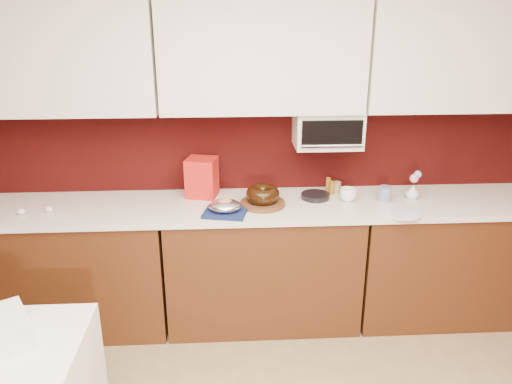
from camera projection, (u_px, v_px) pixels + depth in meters
The scene contains 29 objects.
wall_back at pixel (260, 142), 3.56m from camera, with size 4.00×0.02×2.50m, color black.
base_cabinet_left at pixel (72, 270), 3.47m from camera, with size 1.31×0.58×0.86m, color #4A250E.
base_cabinet_center at pixel (263, 265), 3.55m from camera, with size 1.31×0.58×0.86m, color #4A250E.
base_cabinet_right at pixel (446, 260), 3.62m from camera, with size 1.31×0.58×0.86m, color #4A250E.
countertop at pixel (263, 206), 3.39m from camera, with size 4.00×0.62×0.04m, color silver.
upper_cabinet_left at pixel (50, 58), 3.12m from camera, with size 1.31×0.33×0.70m, color white.
upper_cabinet_center at pixel (262, 57), 3.19m from camera, with size 1.31×0.33×0.70m, color white.
upper_cabinet_right at pixel (465, 56), 3.27m from camera, with size 1.31×0.33×0.70m, color white.
toaster_oven at pixel (327, 128), 3.40m from camera, with size 0.45×0.30×0.25m, color white.
toaster_oven_door at pixel (332, 134), 3.25m from camera, with size 0.40×0.02×0.18m, color black.
toaster_oven_handle at pixel (332, 146), 3.26m from camera, with size 0.02×0.02×0.42m, color silver.
cake_base at pixel (263, 204), 3.34m from camera, with size 0.30×0.30×0.03m, color #59321A.
bundt_cake at pixel (263, 194), 3.32m from camera, with size 0.23×0.23×0.09m, color black.
navy_towel at pixel (225, 212), 3.21m from camera, with size 0.27×0.23×0.02m, color #14214E.
foil_ham_nest at pixel (225, 206), 3.19m from camera, with size 0.21×0.18×0.08m, color white.
roasted_ham at pixel (225, 202), 3.19m from camera, with size 0.09×0.08×0.06m, color #C6735A.
pandoro_box at pixel (202, 177), 3.48m from camera, with size 0.20×0.18×0.27m, color #AA0B1C.
dark_pan at pixel (315, 196), 3.47m from camera, with size 0.20×0.20×0.03m, color black.
coffee_mug at pixel (348, 193), 3.41m from camera, with size 0.10×0.10×0.11m, color white.
blue_jar at pixel (385, 194), 3.41m from camera, with size 0.09×0.09×0.10m, color navy.
flower_vase at pixel (413, 191), 3.45m from camera, with size 0.07×0.07×0.11m, color silver.
flower_pink at pixel (414, 178), 3.42m from camera, with size 0.06×0.06×0.06m, color pink.
flower_blue at pixel (418, 174), 3.43m from camera, with size 0.05×0.05×0.05m, color #7CA8C7.
china_plate at pixel (403, 213), 3.21m from camera, with size 0.24×0.24×0.01m, color white.
amber_bottle at pixel (332, 188), 3.53m from camera, with size 0.03×0.03×0.10m, color brown.
paper_cup at pixel (337, 188), 3.56m from camera, with size 0.06×0.06×0.08m, color olive.
egg_left at pixel (21, 212), 3.19m from camera, with size 0.05×0.04×0.04m, color silver.
egg_right at pixel (49, 209), 3.23m from camera, with size 0.05×0.04×0.04m, color silver.
amber_bottle_tall at pixel (328, 185), 3.56m from camera, with size 0.03×0.03×0.11m, color brown.
Camera 1 is at (-0.23, -1.20, 2.14)m, focal length 35.00 mm.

